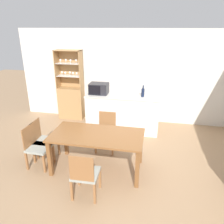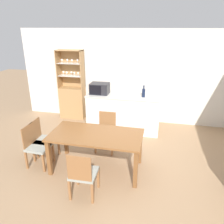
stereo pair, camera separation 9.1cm
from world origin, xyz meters
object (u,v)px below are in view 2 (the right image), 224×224
object	(u,v)px
dining_chair_side_left_near	(37,146)
wine_bottle	(144,93)
dining_chair_head_far	(106,132)
microwave	(100,88)
display_cabinet	(73,98)
dining_chair_head_near	(83,174)
dining_chair_side_left_far	(43,140)
dining_table	(96,139)

from	to	relation	value
dining_chair_side_left_near	wine_bottle	bearing A→B (deg)	137.46
wine_bottle	dining_chair_head_far	bearing A→B (deg)	-124.57
dining_chair_head_far	microwave	xyz separation A→B (m)	(-0.43, 1.06, 0.68)
display_cabinet	microwave	bearing A→B (deg)	-28.20
dining_chair_side_left_near	dining_chair_head_near	bearing A→B (deg)	64.02
dining_chair_head_near	microwave	world-z (taller)	microwave
dining_chair_head_far	dining_chair_side_left_far	world-z (taller)	same
display_cabinet	dining_chair_head_far	size ratio (longest dim) A/B	2.37
dining_chair_side_left_far	wine_bottle	distance (m)	2.58
display_cabinet	dining_chair_head_near	size ratio (longest dim) A/B	2.37
dining_chair_side_left_near	microwave	world-z (taller)	microwave
display_cabinet	dining_table	size ratio (longest dim) A/B	1.17
dining_chair_head_far	dining_chair_side_left_near	xyz separation A→B (m)	(-1.17, -0.88, 0.00)
dining_chair_head_far	wine_bottle	size ratio (longest dim) A/B	2.88
dining_chair_head_near	wine_bottle	xyz separation A→B (m)	(0.70, 2.53, 0.66)
dining_chair_side_left_far	wine_bottle	bearing A→B (deg)	130.22
dining_table	microwave	xyz separation A→B (m)	(-0.43, 1.81, 0.45)
dining_chair_head_near	dining_chair_side_left_far	bearing A→B (deg)	141.38
dining_chair_side_left_near	microwave	bearing A→B (deg)	161.09
dining_chair_head_far	microwave	bearing A→B (deg)	-68.95
dining_chair_head_far	dining_chair_side_left_near	bearing A→B (deg)	36.02
dining_chair_side_left_near	wine_bottle	size ratio (longest dim) A/B	2.88
dining_chair_head_far	dining_table	bearing A→B (deg)	89.11
dining_chair_head_near	wine_bottle	world-z (taller)	wine_bottle
microwave	display_cabinet	bearing A→B (deg)	151.80
dining_chair_head_near	microwave	bearing A→B (deg)	97.83
display_cabinet	dining_chair_head_near	distance (m)	3.42
dining_table	dining_chair_side_left_far	world-z (taller)	dining_chair_side_left_far
dining_table	dining_chair_head_near	bearing A→B (deg)	-89.90
dining_chair_head_far	dining_chair_head_near	size ratio (longest dim) A/B	1.00
wine_bottle	display_cabinet	bearing A→B (deg)	164.90
dining_chair_side_left_near	dining_chair_head_near	distance (m)	1.33
dining_chair_head_far	dining_chair_side_left_near	distance (m)	1.47
dining_chair_side_left_far	microwave	xyz separation A→B (m)	(0.74, 1.69, 0.68)
display_cabinet	dining_table	distance (m)	2.75
microwave	wine_bottle	size ratio (longest dim) A/B	1.62
display_cabinet	dining_table	bearing A→B (deg)	-58.77
dining_chair_side_left_near	dining_chair_head_near	world-z (taller)	same
dining_chair_side_left_near	dining_chair_head_near	xyz separation A→B (m)	(1.17, -0.63, 0.00)
dining_chair_side_left_near	microwave	distance (m)	2.19
dining_chair_head_far	wine_bottle	distance (m)	1.40
dining_chair_side_left_far	dining_table	bearing A→B (deg)	82.68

